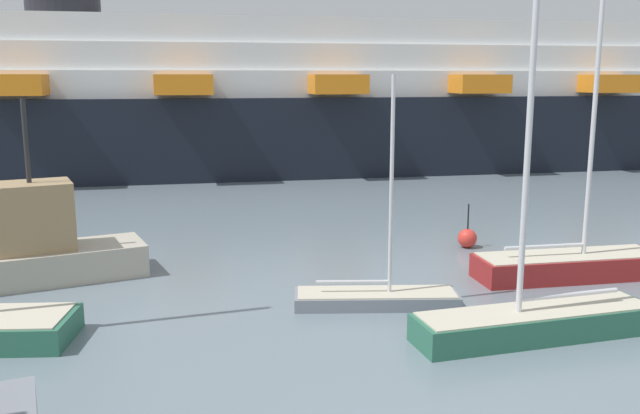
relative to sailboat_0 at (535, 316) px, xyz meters
The scene contains 6 objects.
sailboat_0 is the anchor object (origin of this frame).
sailboat_3 4.62m from the sailboat_0, 140.30° to the left, with size 4.92×1.82×6.70m.
sailboat_5 5.98m from the sailboat_0, 54.85° to the left, with size 6.45×2.18×11.35m.
fishing_boat_1 15.86m from the sailboat_0, 155.25° to the left, with size 7.99×4.72×5.98m.
channel_buoy_0 9.38m from the sailboat_0, 81.12° to the left, with size 0.75×0.75×1.75m.
cruise_ship 34.75m from the sailboat_0, 92.68° to the left, with size 97.07×20.91×15.32m.
Camera 1 is at (-3.09, -8.93, 6.64)m, focal length 38.05 mm.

